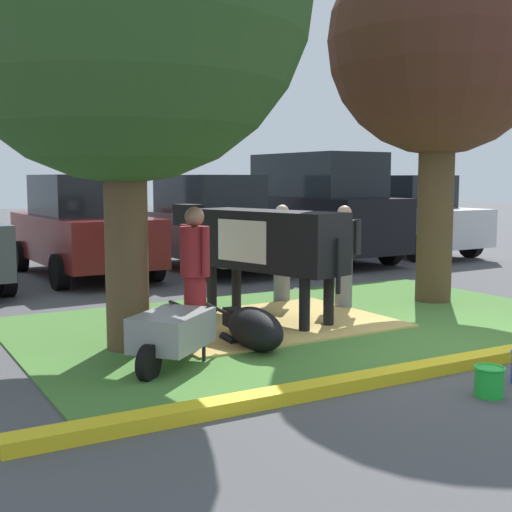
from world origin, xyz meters
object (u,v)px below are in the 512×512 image
Objects in this scene: person_handler at (282,251)px; person_visitor_far at (195,272)px; wheelbarrow at (171,332)px; sedan_silver at (403,216)px; shade_tree_right at (440,45)px; cow_holstein at (262,241)px; person_visitor_near at (344,254)px; suv_black at (316,207)px; sedan_blue at (209,224)px; sedan_red at (83,227)px; calf_lying at (253,328)px; bucket_green at (489,381)px.

person_handler is 3.10m from person_visitor_far.
sedan_silver reaches higher than wheelbarrow.
shade_tree_right is 4.21m from cow_holstein.
person_visitor_near is 0.33× the size of suv_black.
person_handler is at bearing -145.79° from sedan_silver.
sedan_blue is (1.68, 5.12, -0.12)m from cow_holstein.
person_visitor_far is 6.44m from sedan_red.
calf_lying is (-3.96, -1.21, -3.74)m from shade_tree_right.
sedan_blue reaches higher than cow_holstein.
sedan_red is (-1.89, 4.46, 0.16)m from person_handler.
person_handler is 4.04m from wheelbarrow.
sedan_silver is at bearing -0.92° from sedan_red.
suv_black reaches higher than bucket_green.
person_handler reaches higher than calf_lying.
person_handler is 5.06m from bucket_green.
sedan_blue is (-1.40, 5.24, -2.99)m from shade_tree_right.
shade_tree_right is at bearing 10.24° from person_visitor_far.
person_handler is 4.15m from sedan_blue.
sedan_blue is (2.61, -0.37, 0.00)m from sedan_red.
sedan_red is 1.00× the size of sedan_silver.
person_visitor_near is 0.35× the size of sedan_red.
suv_black is (4.55, 5.27, 0.16)m from cow_holstein.
shade_tree_right is 1.29× the size of sedan_blue.
person_visitor_far is at bearing -169.76° from shade_tree_right.
person_visitor_near is 5.90m from sedan_red.
bucket_green is (-0.87, -4.94, -0.68)m from person_handler.
person_visitor_far is 0.37× the size of sedan_blue.
cow_holstein reaches higher than person_handler.
sedan_red is at bearing 99.62° from cow_holstein.
sedan_red reaches higher than person_visitor_near.
cow_holstein is at bearing -133.12° from person_handler.
sedan_red is at bearing 90.35° from calf_lying.
sedan_blue is at bearing 80.13° from person_handler.
sedan_silver reaches higher than calf_lying.
shade_tree_right is 1.88× the size of cow_holstein.
wheelbarrow is 3.12m from bucket_green.
cow_holstein reaches higher than bucket_green.
sedan_red is 0.96× the size of suv_black.
sedan_blue is 1.00× the size of sedan_silver.
suv_black is 1.05× the size of sedan_silver.
shade_tree_right reaches higher than cow_holstein.
shade_tree_right is 3.73× the size of person_handler.
person_handler is 4.85m from sedan_red.
bucket_green is at bearing -83.81° from sedan_red.
cow_holstein is 5.57m from sedan_red.
sedan_silver reaches higher than person_handler.
bucket_green is 0.06× the size of sedan_silver.
person_visitor_far is 6.81m from sedan_blue.
cow_holstein is at bearing 56.25° from calf_lying.
cow_holstein is 1.44m from person_handler.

